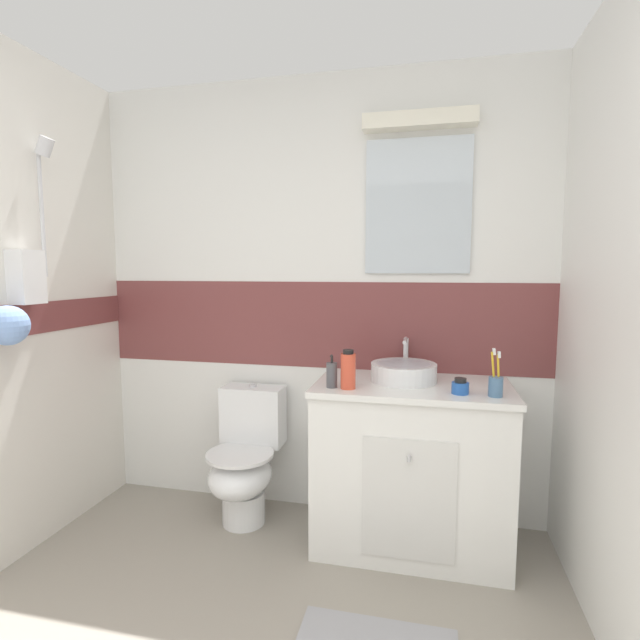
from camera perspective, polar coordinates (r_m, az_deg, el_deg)
name	(u,v)px	position (r m, az deg, el deg)	size (l,w,h in m)	color
wall_back_tiled	(319,297)	(2.79, -0.18, 2.81)	(3.20, 0.20, 2.50)	white
vanity_cabinet	(411,464)	(2.59, 10.86, -16.66)	(0.97, 0.58, 0.85)	white
sink_basin	(404,371)	(2.49, 10.02, -6.07)	(0.33, 0.38, 0.21)	white
toilet	(245,460)	(2.82, -8.98, -16.24)	(0.37, 0.50, 0.76)	white
toothbrush_cup	(496,384)	(2.30, 20.35, -7.26)	(0.06, 0.06, 0.22)	#4C7299
soap_dispenser	(332,375)	(2.32, 1.43, -6.59)	(0.05, 0.05, 0.16)	#4C4C51
hair_gel_jar	(460,387)	(2.30, 16.50, -7.70)	(0.08, 0.08, 0.07)	#2659B2
mouthwash_bottle	(348,370)	(2.29, 3.40, -6.03)	(0.07, 0.07, 0.19)	#D84C33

